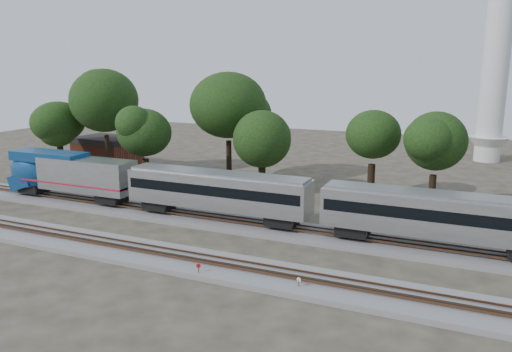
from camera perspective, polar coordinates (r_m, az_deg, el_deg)
The scene contains 15 objects.
ground at distance 43.85m, azimuth -6.77°, elevation -7.76°, with size 160.00×160.00×0.00m, color #383328.
track_far at distance 48.75m, azimuth -3.20°, elevation -5.33°, with size 160.00×5.00×0.73m.
track_near at distance 40.62m, azimuth -9.66°, elevation -9.23°, with size 160.00×5.00×0.73m.
train at distance 43.04m, azimuth 20.15°, elevation -4.11°, with size 96.79×3.34×4.93m.
switch_stand_red at distance 37.14m, azimuth -6.59°, elevation -10.47°, with size 0.34×0.08×1.07m.
switch_stand_white at distance 34.88m, azimuth 4.91°, elevation -12.04°, with size 0.32×0.12×1.04m.
switch_lever at distance 36.95m, azimuth -3.73°, elevation -11.44°, with size 0.50×0.30×0.30m, color #512D19.
brick_building at distance 80.08m, azimuth -16.61°, elevation 2.73°, with size 9.86×7.40×4.45m.
tree_0 at distance 75.64m, azimuth -21.69°, elevation 5.73°, with size 7.48×7.48×10.55m.
tree_1 at distance 72.65m, azimuth -16.94°, elevation 8.24°, with size 10.57×10.57×14.90m.
tree_2 at distance 62.54m, azimuth -12.68°, elevation 4.86°, with size 7.26×7.26×10.24m.
tree_3 at distance 65.48m, azimuth -3.18°, elevation 8.08°, with size 10.26×10.26×14.46m.
tree_4 at distance 59.26m, azimuth 0.70°, elevation 4.22°, with size 6.72×6.72×9.47m.
tree_5 at distance 58.20m, azimuth 13.26°, elevation 4.63°, with size 7.63×7.63×10.76m.
tree_6 at distance 53.85m, azimuth 19.86°, elevation 3.76°, with size 7.77×7.77×10.96m.
Camera 1 is at (21.07, -35.35, 15.14)m, focal length 35.00 mm.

